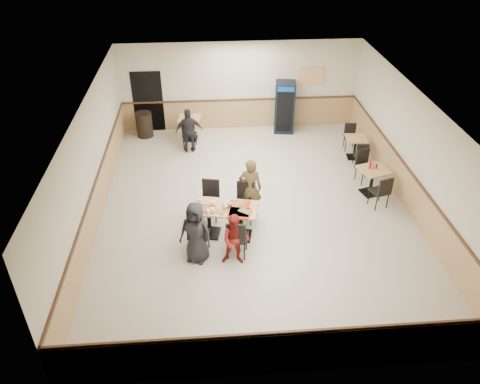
{
  "coord_description": "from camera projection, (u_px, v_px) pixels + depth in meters",
  "views": [
    {
      "loc": [
        -1.19,
        -10.01,
        7.16
      ],
      "look_at": [
        -0.43,
        -0.5,
        0.88
      ],
      "focal_mm": 35.0,
      "sensor_mm": 36.0,
      "label": 1
    }
  ],
  "objects": [
    {
      "name": "side_table_far_chair_south",
      "position": [
        360.0,
        154.0,
        13.98
      ],
      "size": [
        0.44,
        0.44,
        0.86
      ],
      "primitive_type": null,
      "rotation": [
        0.0,
        0.0,
        3.04
      ],
      "color": "black",
      "rests_on": "ground"
    },
    {
      "name": "diner_man_opposite",
      "position": [
        250.0,
        188.0,
        11.7
      ],
      "size": [
        0.65,
        0.49,
        1.61
      ],
      "primitive_type": "imported",
      "rotation": [
        0.0,
        0.0,
        2.96
      ],
      "color": "brown",
      "rests_on": "ground"
    },
    {
      "name": "condiment_caddy",
      "position": [
        373.0,
        165.0,
        12.55
      ],
      "size": [
        0.23,
        0.06,
        0.2
      ],
      "color": "#AA0C19",
      "rests_on": "side_table_near"
    },
    {
      "name": "side_table_near_chair_south",
      "position": [
        380.0,
        190.0,
        12.2
      ],
      "size": [
        0.56,
        0.56,
        0.97
      ],
      "primitive_type": null,
      "rotation": [
        0.0,
        0.0,
        3.42
      ],
      "color": "black",
      "rests_on": "ground"
    },
    {
      "name": "side_table_far_chair_north",
      "position": [
        350.0,
        137.0,
        14.88
      ],
      "size": [
        0.44,
        0.44,
        0.86
      ],
      "primitive_type": null,
      "rotation": [
        0.0,
        0.0,
        -0.1
      ],
      "color": "black",
      "rests_on": "ground"
    },
    {
      "name": "tabletop_clutter",
      "position": [
        225.0,
        209.0,
        10.88
      ],
      "size": [
        1.37,
        0.82,
        0.12
      ],
      "rotation": [
        0.0,
        0.0,
        -0.21
      ],
      "color": "#B22B0B",
      "rests_on": "main_table"
    },
    {
      "name": "main_table",
      "position": [
        225.0,
        217.0,
        11.12
      ],
      "size": [
        1.67,
        1.08,
        0.83
      ],
      "rotation": [
        0.0,
        0.0,
        -0.21
      ],
      "color": "black",
      "rests_on": "ground"
    },
    {
      "name": "side_table_near",
      "position": [
        372.0,
        177.0,
        12.7
      ],
      "size": [
        0.88,
        0.88,
        0.77
      ],
      "rotation": [
        0.0,
        0.0,
        0.28
      ],
      "color": "black",
      "rests_on": "ground"
    },
    {
      "name": "pepsi_cooler",
      "position": [
        285.0,
        107.0,
        15.8
      ],
      "size": [
        0.74,
        0.75,
        1.74
      ],
      "rotation": [
        0.0,
        0.0,
        -0.14
      ],
      "color": "black",
      "rests_on": "ground"
    },
    {
      "name": "side_table_far",
      "position": [
        355.0,
        145.0,
        14.42
      ],
      "size": [
        0.69,
        0.69,
        0.68
      ],
      "rotation": [
        0.0,
        0.0,
        -0.1
      ],
      "color": "black",
      "rests_on": "ground"
    },
    {
      "name": "back_table",
      "position": [
        190.0,
        125.0,
        15.45
      ],
      "size": [
        0.8,
        0.8,
        0.77
      ],
      "rotation": [
        0.0,
        0.0,
        -0.13
      ],
      "color": "black",
      "rests_on": "ground"
    },
    {
      "name": "main_chairs",
      "position": [
        223.0,
        217.0,
        11.14
      ],
      "size": [
        1.72,
        2.06,
        1.05
      ],
      "rotation": [
        0.0,
        0.0,
        -0.21
      ],
      "color": "black",
      "rests_on": "ground"
    },
    {
      "name": "room_shell",
      "position": [
        304.0,
        142.0,
        14.27
      ],
      "size": [
        10.0,
        10.0,
        10.0
      ],
      "color": "silver",
      "rests_on": "ground"
    },
    {
      "name": "lone_diner",
      "position": [
        189.0,
        131.0,
        14.61
      ],
      "size": [
        0.88,
        0.46,
        1.45
      ],
      "primitive_type": "imported",
      "rotation": [
        0.0,
        0.0,
        3.27
      ],
      "color": "black",
      "rests_on": "ground"
    },
    {
      "name": "back_table_chair_lone",
      "position": [
        190.0,
        134.0,
        14.96
      ],
      "size": [
        0.5,
        0.5,
        0.97
      ],
      "primitive_type": null,
      "rotation": [
        0.0,
        0.0,
        3.01
      ],
      "color": "black",
      "rests_on": "ground"
    },
    {
      "name": "trash_bin",
      "position": [
        144.0,
        125.0,
        15.69
      ],
      "size": [
        0.54,
        0.54,
        0.84
      ],
      "primitive_type": "cylinder",
      "color": "black",
      "rests_on": "ground"
    },
    {
      "name": "ground",
      "position": [
        255.0,
        209.0,
        12.35
      ],
      "size": [
        10.0,
        10.0,
        0.0
      ],
      "primitive_type": "plane",
      "color": "beige",
      "rests_on": "ground"
    },
    {
      "name": "side_table_near_chair_north",
      "position": [
        365.0,
        167.0,
        13.22
      ],
      "size": [
        0.56,
        0.56,
        0.97
      ],
      "primitive_type": null,
      "rotation": [
        0.0,
        0.0,
        0.28
      ],
      "color": "black",
      "rests_on": "ground"
    },
    {
      "name": "diner_woman_left",
      "position": [
        196.0,
        233.0,
        10.29
      ],
      "size": [
        0.86,
        0.72,
        1.51
      ],
      "primitive_type": "imported",
      "rotation": [
        0.0,
        0.0,
        -0.38
      ],
      "color": "black",
      "rests_on": "ground"
    },
    {
      "name": "diner_woman_right",
      "position": [
        235.0,
        240.0,
        10.25
      ],
      "size": [
        0.69,
        0.57,
        1.28
      ],
      "primitive_type": "imported",
      "rotation": [
        0.0,
        0.0,
        -0.15
      ],
      "color": "maroon",
      "rests_on": "ground"
    }
  ]
}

